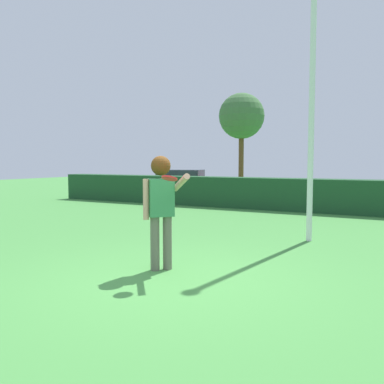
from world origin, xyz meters
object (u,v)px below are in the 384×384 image
(person, at_px, (161,199))
(lamppost, at_px, (313,65))
(willow_tree, at_px, (242,117))
(parked_car_red, at_px, (181,181))
(frisbee, at_px, (169,178))

(person, height_order, lamppost, lamppost)
(person, xyz_separation_m, lamppost, (1.48, 3.47, 2.56))
(willow_tree, bearing_deg, lamppost, -63.08)
(person, bearing_deg, lamppost, 66.85)
(person, distance_m, parked_car_red, 14.76)
(lamppost, bearing_deg, frisbee, -106.66)
(frisbee, xyz_separation_m, willow_tree, (-6.17, 18.16, 2.89))
(frisbee, distance_m, lamppost, 4.53)
(frisbee, bearing_deg, parked_car_red, 119.59)
(parked_car_red, bearing_deg, person, -60.98)
(person, xyz_separation_m, parked_car_red, (-7.16, 12.90, -0.41))
(person, bearing_deg, willow_tree, 108.07)
(person, distance_m, lamppost, 4.56)
(willow_tree, bearing_deg, person, -71.93)
(person, relative_size, parked_car_red, 0.39)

